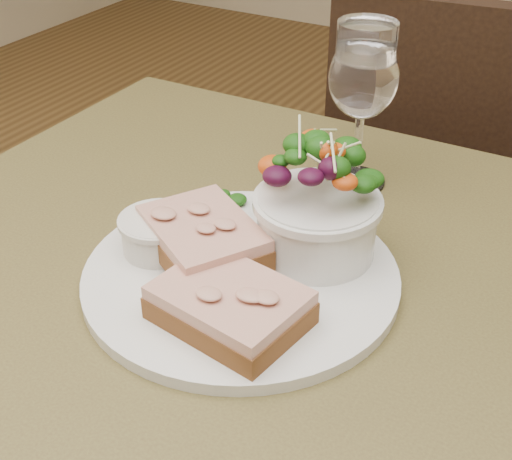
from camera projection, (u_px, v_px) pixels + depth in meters
The scene contains 9 objects.
cafe_table at pixel (236, 371), 0.72m from camera, with size 0.80×0.80×0.75m.
chair_far at pixel (447, 294), 1.39m from camera, with size 0.46×0.46×0.90m.
dinner_plate at pixel (241, 276), 0.67m from camera, with size 0.30×0.30×0.01m, color white.
sandwich_front at pixel (230, 305), 0.60m from camera, with size 0.13×0.11×0.03m.
sandwich_back at pixel (203, 237), 0.67m from camera, with size 0.15×0.14×0.03m.
ramekin at pixel (158, 232), 0.69m from camera, with size 0.07×0.07×0.04m.
salad_bowl at pixel (318, 199), 0.66m from camera, with size 0.11×0.11×0.13m.
garnish at pixel (211, 201), 0.76m from camera, with size 0.05×0.04×0.02m.
wine_glass at pixel (363, 82), 0.77m from camera, with size 0.08×0.08×0.18m.
Camera 1 is at (0.27, -0.44, 1.16)m, focal length 50.00 mm.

